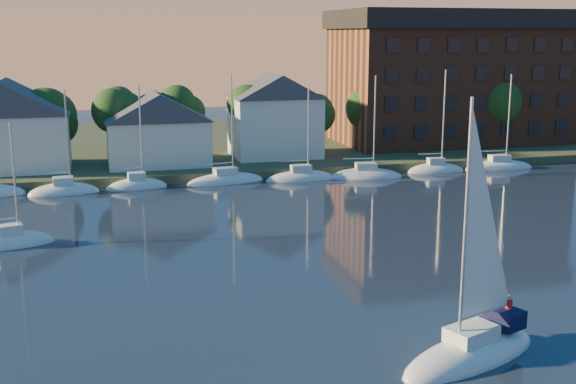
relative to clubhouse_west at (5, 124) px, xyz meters
name	(u,v)px	position (x,y,z in m)	size (l,w,h in m)	color
shoreline_land	(191,147)	(22.00, 17.00, -5.93)	(160.00, 50.00, 2.00)	#3B4327
wooden_dock	(219,178)	(22.00, -6.00, -5.93)	(120.00, 3.00, 1.00)	brown
clubhouse_west	(5,124)	(0.00, 0.00, 0.00)	(13.65, 9.45, 9.64)	silver
clubhouse_centre	(157,128)	(16.00, -1.00, -0.80)	(11.55, 8.40, 8.08)	silver
clubhouse_east	(275,114)	(30.00, 1.00, 0.07)	(10.50, 8.40, 9.80)	silver
condo_block	(451,76)	(56.00, 6.95, 3.86)	(31.00, 17.00, 17.40)	brown
tree_line	(219,103)	(24.00, 5.00, 1.24)	(93.40, 5.40, 8.90)	#3B281B
moored_fleet	(186,185)	(18.00, -9.00, -5.83)	(79.50, 2.40, 12.05)	silver
hero_sailboat	(473,346)	(26.18, -53.13, -5.35)	(9.21, 5.77, 13.75)	silver
drifting_sailboat_left	(11,245)	(2.70, -27.35, -5.83)	(6.73, 3.63, 10.29)	silver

